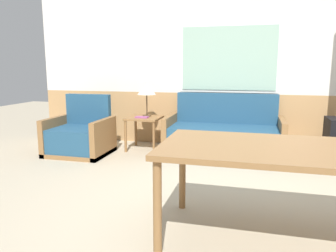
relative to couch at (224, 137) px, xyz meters
The scene contains 8 objects.
ground_plane 2.17m from the couch, 81.02° to the right, with size 16.00×16.00×0.00m, color #B2A58C.
wall_back 1.24m from the couch, 57.32° to the left, with size 7.20×0.09×2.70m.
couch is the anchor object (origin of this frame).
armchair 2.14m from the couch, 166.01° to the right, with size 0.88×0.74×0.87m.
side_table 1.24m from the couch, behind, with size 0.51×0.51×0.52m.
table_lamp 1.39m from the couch, behind, with size 0.29×0.29×0.51m.
book_stack 1.27m from the couch, behind, with size 0.20×0.12×0.02m.
dining_table 2.55m from the couch, 73.09° to the right, with size 1.98×0.93×0.72m.
Camera 1 is at (0.06, -2.67, 1.29)m, focal length 35.00 mm.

